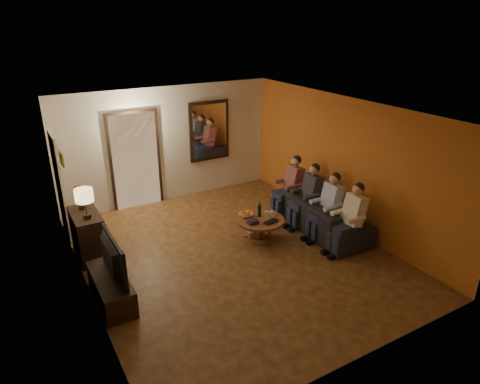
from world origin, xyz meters
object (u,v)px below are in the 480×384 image
person_b (328,208)px  dog (261,224)px  coffee_table (260,229)px  wine_bottle (260,209)px  person_d (291,188)px  laptop (273,223)px  person_c (309,198)px  tv_stand (111,288)px  bowl (246,215)px  person_a (351,221)px  sofa (321,214)px  tv (107,258)px  dresser (88,235)px  table_lamp (85,204)px

person_b → dog: size_ratio=2.14×
coffee_table → wine_bottle: wine_bottle is taller
person_d → coffee_table: person_d is taller
wine_bottle → laptop: (0.05, -0.38, -0.14)m
person_c → wine_bottle: bearing=178.5°
tv_stand → laptop: bearing=3.7°
tv_stand → coffee_table: (2.94, 0.48, 0.02)m
dog → bowl: 0.36m
person_a → person_c: size_ratio=1.00×
sofa → person_d: bearing=10.4°
person_c → person_d: same height
tv → wine_bottle: tv is taller
bowl → laptop: size_ratio=0.79×
person_d → person_a: bearing=-90.0°
sofa → person_c: person_c is taller
dresser → dog: (3.04, -0.93, -0.14)m
person_d → person_c: bearing=-90.0°
coffee_table → wine_bottle: (0.05, 0.10, 0.38)m
tv → bowl: bearing=-75.8°
bowl → sofa: bearing=-16.9°
dresser → person_a: person_a is taller
sofa → coffee_table: bearing=84.0°
person_d → wine_bottle: bearing=-153.7°
person_b → laptop: size_ratio=3.65×
wine_bottle → laptop: wine_bottle is taller
wine_bottle → bowl: bearing=152.4°
dresser → laptop: dresser is taller
person_b → bowl: 1.58m
dresser → tv_stand: dresser is taller
dresser → tv: size_ratio=0.86×
tv → person_b: size_ratio=0.91×
table_lamp → tv: 1.33m
person_d → dog: (-1.10, -0.58, -0.32)m
person_d → laptop: (-1.10, -0.95, -0.14)m
tv → person_d: (4.14, 1.15, -0.13)m
dresser → person_d: bearing=-4.9°
sofa → dog: 1.25m
person_d → laptop: size_ratio=3.65×
dresser → person_d: person_d is taller
dresser → dog: 3.18m
tv → coffee_table: tv is taller
person_c → person_d: (0.00, 0.60, 0.00)m
tv → laptop: bearing=-86.3°
tv → bowl: size_ratio=4.23×
person_c → person_d: size_ratio=1.00×
tv_stand → tv: bearing=0.0°
table_lamp → person_a: table_lamp is taller
tv_stand → person_b: person_b is taller
dresser → tv: bearing=-90.0°
person_c → bowl: (-1.38, 0.15, -0.12)m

